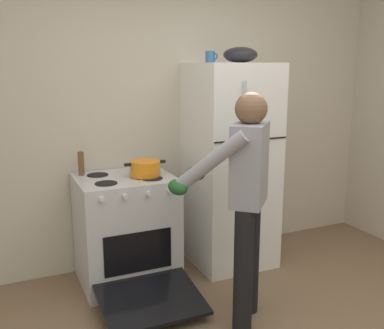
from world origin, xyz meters
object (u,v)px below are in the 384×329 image
(pepper_mill, at_px, (81,163))
(coffee_mug, at_px, (210,57))
(red_pot, at_px, (145,168))
(stove_range, at_px, (127,231))
(person_cook, at_px, (243,189))
(mixing_bowl, at_px, (240,55))
(refrigerator, at_px, (230,166))

(pepper_mill, bearing_deg, coffee_mug, -7.87)
(pepper_mill, bearing_deg, red_pot, -28.52)
(stove_range, relative_size, person_cook, 0.75)
(red_pot, distance_m, coffee_mug, 1.08)
(person_cook, xyz_separation_m, mixing_bowl, (0.48, 0.90, 0.89))
(refrigerator, relative_size, coffee_mug, 15.94)
(mixing_bowl, bearing_deg, person_cook, -118.15)
(stove_range, distance_m, person_cook, 1.17)
(coffee_mug, bearing_deg, stove_range, -175.08)
(mixing_bowl, bearing_deg, stove_range, -179.03)
(red_pot, xyz_separation_m, coffee_mug, (0.63, 0.10, 0.87))
(stove_range, distance_m, pepper_mill, 0.67)
(refrigerator, bearing_deg, pepper_mill, 170.99)
(pepper_mill, bearing_deg, mixing_bowl, -8.47)
(pepper_mill, bearing_deg, refrigerator, -9.01)
(refrigerator, relative_size, person_cook, 1.12)
(refrigerator, relative_size, red_pot, 5.23)
(person_cook, distance_m, red_pot, 0.94)
(stove_range, distance_m, mixing_bowl, 1.76)
(red_pot, bearing_deg, mixing_bowl, 3.24)
(refrigerator, height_order, stove_range, refrigerator)
(red_pot, bearing_deg, pepper_mill, 151.48)
(stove_range, distance_m, red_pot, 0.55)
(person_cook, relative_size, coffee_mug, 14.28)
(refrigerator, distance_m, mixing_bowl, 0.96)
(red_pot, bearing_deg, person_cook, -64.81)
(pepper_mill, xyz_separation_m, mixing_bowl, (1.34, -0.20, 0.86))
(pepper_mill, height_order, mixing_bowl, mixing_bowl)
(pepper_mill, relative_size, mixing_bowl, 0.64)
(person_cook, relative_size, pepper_mill, 8.53)
(person_cook, xyz_separation_m, pepper_mill, (-0.86, 1.10, 0.03))
(stove_range, xyz_separation_m, red_pot, (0.16, -0.03, 0.52))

